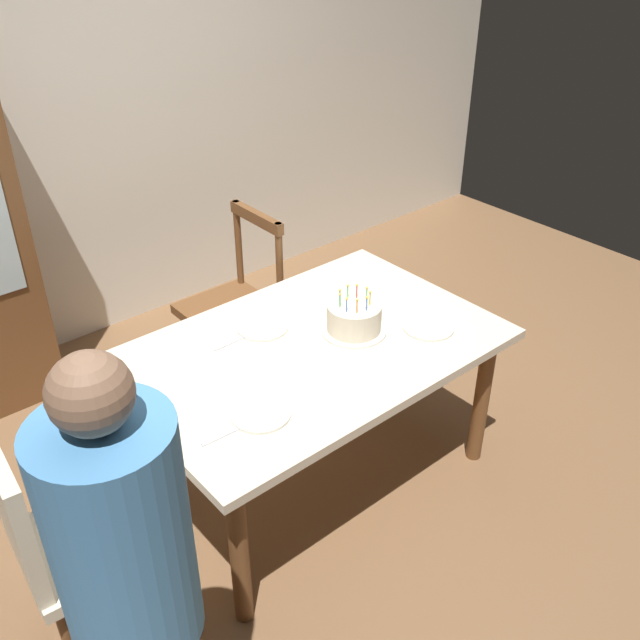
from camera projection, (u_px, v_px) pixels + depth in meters
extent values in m
plane|color=brown|center=(312.00, 474.00, 3.30)|extent=(6.40, 6.40, 0.00)
cube|color=silver|center=(90.00, 110.00, 3.81)|extent=(6.40, 0.10, 2.60)
cube|color=beige|center=(311.00, 349.00, 2.93)|extent=(1.54, 1.02, 0.04)
cylinder|color=brown|center=(239.00, 554.00, 2.49)|extent=(0.07, 0.07, 0.69)
cylinder|color=brown|center=(482.00, 399.00, 3.22)|extent=(0.07, 0.07, 0.69)
cylinder|color=brown|center=(129.00, 436.00, 3.01)|extent=(0.07, 0.07, 0.69)
cylinder|color=brown|center=(359.00, 326.00, 3.75)|extent=(0.07, 0.07, 0.69)
cylinder|color=silver|center=(354.00, 330.00, 3.00)|extent=(0.28, 0.28, 0.01)
cylinder|color=beige|center=(354.00, 317.00, 2.97)|extent=(0.23, 0.23, 0.12)
cylinder|color=#66CC72|center=(367.00, 295.00, 2.95)|extent=(0.01, 0.01, 0.05)
sphere|color=#FFC64C|center=(367.00, 288.00, 2.93)|extent=(0.01, 0.01, 0.01)
cylinder|color=#E54C4C|center=(356.00, 292.00, 2.97)|extent=(0.01, 0.01, 0.05)
sphere|color=#FFC64C|center=(357.00, 285.00, 2.96)|extent=(0.01, 0.01, 0.01)
cylinder|color=#66CC72|center=(348.00, 292.00, 2.97)|extent=(0.01, 0.01, 0.05)
sphere|color=#FFC64C|center=(348.00, 285.00, 2.95)|extent=(0.01, 0.01, 0.01)
cylinder|color=#66CC72|center=(340.00, 297.00, 2.93)|extent=(0.01, 0.01, 0.05)
sphere|color=#FFC64C|center=(340.00, 290.00, 2.92)|extent=(0.01, 0.01, 0.01)
cylinder|color=#66CC72|center=(340.00, 301.00, 2.91)|extent=(0.01, 0.01, 0.05)
sphere|color=#FFC64C|center=(340.00, 294.00, 2.89)|extent=(0.01, 0.01, 0.01)
cylinder|color=#4C7FE5|center=(347.00, 306.00, 2.88)|extent=(0.01, 0.01, 0.05)
sphere|color=#FFC64C|center=(347.00, 299.00, 2.86)|extent=(0.01, 0.01, 0.01)
cylinder|color=#F2994C|center=(357.00, 307.00, 2.87)|extent=(0.01, 0.01, 0.05)
sphere|color=#FFC64C|center=(357.00, 300.00, 2.85)|extent=(0.01, 0.01, 0.01)
cylinder|color=#4C7FE5|center=(367.00, 305.00, 2.88)|extent=(0.01, 0.01, 0.05)
sphere|color=#FFC64C|center=(367.00, 297.00, 2.87)|extent=(0.01, 0.01, 0.01)
cylinder|color=yellow|center=(370.00, 299.00, 2.92)|extent=(0.01, 0.01, 0.05)
sphere|color=#FFC64C|center=(370.00, 292.00, 2.90)|extent=(0.01, 0.01, 0.01)
cylinder|color=silver|center=(261.00, 413.00, 2.53)|extent=(0.22, 0.22, 0.01)
cylinder|color=silver|center=(263.00, 327.00, 3.02)|extent=(0.22, 0.22, 0.01)
cylinder|color=silver|center=(428.00, 327.00, 3.02)|extent=(0.22, 0.22, 0.01)
cube|color=silver|center=(225.00, 435.00, 2.44)|extent=(0.18, 0.02, 0.01)
cube|color=silver|center=(232.00, 342.00, 2.93)|extent=(0.18, 0.02, 0.01)
cube|color=brown|center=(229.00, 311.00, 3.67)|extent=(0.44, 0.44, 0.05)
cylinder|color=brown|center=(188.00, 347.00, 3.82)|extent=(0.04, 0.04, 0.42)
cylinder|color=brown|center=(223.00, 376.00, 3.59)|extent=(0.04, 0.04, 0.42)
cylinder|color=brown|center=(240.00, 325.00, 4.00)|extent=(0.04, 0.04, 0.42)
cylinder|color=brown|center=(277.00, 351.00, 3.78)|extent=(0.04, 0.04, 0.42)
cylinder|color=brown|center=(239.00, 245.00, 3.77)|extent=(0.04, 0.04, 0.50)
cylinder|color=brown|center=(280.00, 269.00, 3.53)|extent=(0.04, 0.04, 0.50)
cube|color=brown|center=(256.00, 217.00, 3.53)|extent=(0.04, 0.40, 0.06)
cube|color=beige|center=(90.00, 541.00, 2.40)|extent=(0.48, 0.48, 0.05)
cylinder|color=brown|center=(166.00, 596.00, 2.49)|extent=(0.04, 0.04, 0.42)
cylinder|color=brown|center=(128.00, 534.00, 2.73)|extent=(0.04, 0.04, 0.42)
cylinder|color=brown|center=(39.00, 577.00, 2.56)|extent=(0.04, 0.04, 0.42)
cube|color=beige|center=(13.00, 515.00, 2.17)|extent=(0.08, 0.40, 0.50)
cylinder|color=#4C8CC6|center=(121.00, 537.00, 1.60)|extent=(0.32, 0.32, 0.64)
sphere|color=#8C664C|center=(90.00, 394.00, 1.39)|extent=(0.18, 0.18, 0.18)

